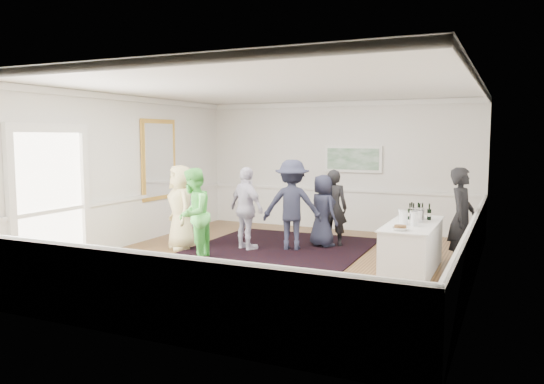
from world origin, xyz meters
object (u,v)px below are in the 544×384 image
at_px(guest_green, 193,214).
at_px(guest_lilac, 247,209).
at_px(serving_table, 412,247).
at_px(guest_tan, 181,207).
at_px(nut_bowl, 400,228).
at_px(guest_navy, 323,211).
at_px(guest_dark_b, 333,208).
at_px(ice_bucket, 417,215).
at_px(guest_dark_a, 292,205).
at_px(bartender, 461,218).

distance_m(guest_green, guest_lilac, 1.34).
distance_m(serving_table, guest_tan, 4.72).
height_order(guest_tan, nut_bowl, guest_tan).
relative_size(guest_navy, nut_bowl, 5.85).
height_order(serving_table, guest_navy, guest_navy).
distance_m(guest_dark_b, ice_bucket, 2.40).
height_order(serving_table, guest_lilac, guest_lilac).
bearing_deg(nut_bowl, guest_dark_a, 147.28).
xyz_separation_m(guest_dark_a, guest_dark_b, (0.65, 0.71, -0.11)).
relative_size(guest_tan, guest_navy, 1.14).
bearing_deg(bartender, guest_lilac, 101.94).
bearing_deg(serving_table, ice_bucket, 76.37).
bearing_deg(guest_lilac, guest_dark_b, -117.83).
height_order(guest_dark_a, guest_navy, guest_dark_a).
distance_m(guest_green, nut_bowl, 3.85).
distance_m(serving_table, bartender, 1.12).
distance_m(ice_bucket, nut_bowl, 0.96).
bearing_deg(guest_tan, nut_bowl, 30.44).
xyz_separation_m(guest_lilac, guest_dark_a, (0.86, 0.37, 0.07)).
distance_m(serving_table, guest_dark_a, 2.74).
xyz_separation_m(bartender, ice_bucket, (-0.69, -0.56, 0.08)).
bearing_deg(guest_dark_a, guest_navy, -147.07).
relative_size(guest_dark_a, guest_dark_b, 1.13).
bearing_deg(serving_table, guest_dark_a, 162.36).
xyz_separation_m(serving_table, guest_dark_b, (-1.92, 1.53, 0.39)).
relative_size(guest_dark_b, ice_bucket, 6.31).
xyz_separation_m(guest_navy, nut_bowl, (2.04, -2.18, 0.13)).
bearing_deg(bartender, guest_dark_a, 96.45).
bearing_deg(guest_dark_a, nut_bowl, 130.26).
bearing_deg(nut_bowl, guest_green, -179.94).
xyz_separation_m(serving_table, ice_bucket, (0.04, 0.16, 0.54)).
bearing_deg(serving_table, guest_tan, -179.43).
distance_m(guest_lilac, ice_bucket, 3.48).
bearing_deg(guest_dark_a, serving_table, 145.34).
distance_m(bartender, guest_green, 4.88).
relative_size(bartender, guest_dark_a, 0.96).
height_order(bartender, ice_bucket, bartender).
bearing_deg(guest_dark_a, bartender, 161.29).
bearing_deg(ice_bucket, nut_bowl, -95.94).
relative_size(guest_navy, ice_bucket, 5.90).
distance_m(guest_tan, guest_dark_a, 2.30).
relative_size(guest_tan, guest_lilac, 1.02).
relative_size(ice_bucket, nut_bowl, 0.99).
xyz_separation_m(guest_tan, ice_bucket, (4.74, 0.20, 0.10)).
bearing_deg(guest_dark_a, guest_green, 33.24).
height_order(guest_tan, guest_lilac, guest_tan).
bearing_deg(guest_dark_b, nut_bowl, 119.45).
xyz_separation_m(bartender, guest_green, (-4.64, -1.52, -0.02)).
height_order(guest_dark_a, nut_bowl, guest_dark_a).
distance_m(bartender, guest_tan, 5.48).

